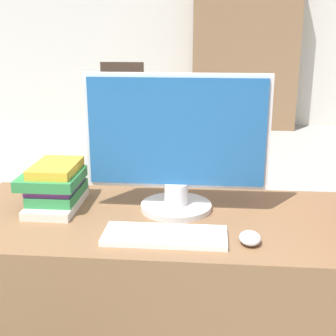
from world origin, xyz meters
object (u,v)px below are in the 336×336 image
at_px(monitor, 176,144).
at_px(book_stack, 55,186).
at_px(mouse, 250,238).
at_px(keyboard, 165,236).
at_px(far_chair, 121,107).

distance_m(monitor, book_stack, 0.45).
bearing_deg(monitor, mouse, -46.55).
distance_m(keyboard, mouse, 0.25).
distance_m(monitor, keyboard, 0.32).
height_order(book_stack, far_chair, far_chair).
distance_m(mouse, book_stack, 0.70).
bearing_deg(mouse, far_chair, 106.75).
xyz_separation_m(monitor, keyboard, (-0.02, -0.23, -0.22)).
bearing_deg(book_stack, monitor, 0.34).
bearing_deg(keyboard, book_stack, 150.41).
height_order(monitor, book_stack, monitor).
bearing_deg(monitor, book_stack, -179.66).
relative_size(monitor, far_chair, 0.62).
xyz_separation_m(keyboard, book_stack, (-0.40, 0.23, 0.06)).
distance_m(keyboard, book_stack, 0.47).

